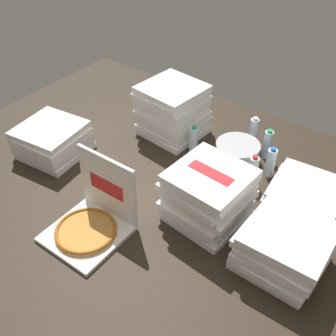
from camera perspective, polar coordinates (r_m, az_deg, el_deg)
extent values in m
cube|color=#2D2319|center=(2.32, -0.47, -4.59)|extent=(3.20, 2.40, 0.02)
cube|color=white|center=(2.16, -11.49, -9.15)|extent=(0.37, 0.37, 0.02)
cylinder|color=#C6893D|center=(2.14, -11.56, -8.80)|extent=(0.32, 0.32, 0.02)
torus|color=#A96324|center=(2.14, -11.59, -8.64)|extent=(0.32, 0.32, 0.02)
cube|color=white|center=(2.11, -8.52, -2.53)|extent=(0.37, 0.03, 0.37)
cube|color=red|center=(2.10, -8.71, -2.67)|extent=(0.22, 0.00, 0.09)
cube|color=white|center=(2.40, 18.67, -4.40)|extent=(0.41, 0.41, 0.04)
cube|color=white|center=(2.38, 18.60, -3.60)|extent=(0.41, 0.41, 0.04)
cube|color=red|center=(2.36, 18.71, -3.21)|extent=(0.25, 0.09, 0.00)
cube|color=white|center=(2.36, 19.20, -2.81)|extent=(0.40, 0.40, 0.04)
cube|color=white|center=(2.07, 15.48, -12.39)|extent=(0.38, 0.38, 0.04)
cube|color=red|center=(2.06, 15.59, -12.01)|extent=(0.24, 0.07, 0.00)
cube|color=white|center=(2.04, 15.68, -11.95)|extent=(0.38, 0.38, 0.04)
cube|color=white|center=(2.01, 15.85, -11.04)|extent=(0.38, 0.38, 0.04)
cube|color=red|center=(1.99, 15.96, -10.65)|extent=(0.24, 0.07, 0.00)
cube|color=white|center=(1.97, 16.53, -10.64)|extent=(0.39, 0.39, 0.04)
cube|color=white|center=(1.95, 16.24, -9.45)|extent=(0.38, 0.38, 0.04)
cube|color=white|center=(1.92, 16.92, -9.00)|extent=(0.38, 0.38, 0.04)
cube|color=white|center=(2.21, 5.68, -6.55)|extent=(0.41, 0.41, 0.04)
cube|color=red|center=(2.19, 5.71, -6.16)|extent=(0.25, 0.09, 0.00)
cube|color=white|center=(2.19, 5.63, -5.47)|extent=(0.39, 0.39, 0.04)
cube|color=red|center=(2.18, 5.67, -5.07)|extent=(0.25, 0.08, 0.00)
cube|color=white|center=(2.16, 5.26, -4.95)|extent=(0.40, 0.40, 0.04)
cube|color=white|center=(2.13, 6.00, -4.11)|extent=(0.39, 0.39, 0.04)
cube|color=red|center=(2.12, 6.04, -3.68)|extent=(0.25, 0.08, 0.00)
cube|color=white|center=(2.11, 5.71, -3.21)|extent=(0.41, 0.41, 0.04)
cube|color=white|center=(2.07, 5.51, -2.60)|extent=(0.42, 0.42, 0.04)
cube|color=white|center=(2.05, 6.12, -1.63)|extent=(0.40, 0.40, 0.04)
cube|color=white|center=(2.01, 6.05, -1.13)|extent=(0.40, 0.40, 0.04)
cube|color=red|center=(2.00, 6.10, -0.66)|extent=(0.25, 0.09, 0.00)
cube|color=white|center=(2.74, -15.65, 2.43)|extent=(0.41, 0.41, 0.04)
cube|color=red|center=(2.72, -15.72, 2.79)|extent=(0.25, 0.09, 0.00)
cube|color=white|center=(2.71, -15.94, 3.07)|extent=(0.40, 0.40, 0.04)
cube|color=white|center=(2.68, -16.02, 3.69)|extent=(0.40, 0.40, 0.04)
cube|color=white|center=(2.66, -16.22, 4.35)|extent=(0.40, 0.40, 0.04)
cube|color=white|center=(2.65, -16.46, 5.26)|extent=(0.41, 0.41, 0.04)
cube|color=white|center=(2.82, 0.82, 5.37)|extent=(0.41, 0.41, 0.04)
cube|color=red|center=(2.81, 0.83, 5.73)|extent=(0.25, 0.09, 0.00)
cube|color=white|center=(2.81, 0.62, 6.12)|extent=(0.39, 0.39, 0.04)
cube|color=white|center=(2.78, 0.90, 6.79)|extent=(0.41, 0.41, 0.04)
cube|color=white|center=(2.75, 0.77, 7.40)|extent=(0.40, 0.40, 0.04)
cube|color=white|center=(2.73, 0.55, 8.10)|extent=(0.38, 0.38, 0.04)
cube|color=red|center=(2.72, 0.55, 8.49)|extent=(0.24, 0.07, 0.00)
cube|color=white|center=(2.73, 0.68, 9.01)|extent=(0.39, 0.39, 0.04)
cube|color=red|center=(2.72, 0.69, 9.40)|extent=(0.25, 0.08, 0.00)
cube|color=white|center=(2.69, 0.65, 9.56)|extent=(0.40, 0.40, 0.04)
cube|color=red|center=(2.68, 0.65, 9.96)|extent=(0.25, 0.08, 0.00)
cube|color=white|center=(2.67, 0.41, 10.32)|extent=(0.40, 0.40, 0.04)
cube|color=white|center=(2.66, 0.62, 11.13)|extent=(0.41, 0.41, 0.04)
cylinder|color=#B7BABF|center=(2.59, 9.79, 2.24)|extent=(0.28, 0.28, 0.12)
cylinder|color=silver|center=(2.64, 13.92, 3.26)|extent=(0.06, 0.06, 0.19)
cylinder|color=#239951|center=(2.58, 14.27, 5.10)|extent=(0.03, 0.03, 0.02)
cylinder|color=white|center=(2.38, 7.97, -0.33)|extent=(0.06, 0.06, 0.19)
cylinder|color=blue|center=(2.32, 8.20, 1.61)|extent=(0.03, 0.03, 0.02)
cylinder|color=silver|center=(2.49, 14.34, 0.71)|extent=(0.06, 0.06, 0.19)
cylinder|color=blue|center=(2.43, 14.72, 2.60)|extent=(0.03, 0.03, 0.02)
cylinder|color=silver|center=(2.60, 3.63, 3.86)|extent=(0.06, 0.06, 0.19)
cylinder|color=#239951|center=(2.54, 3.73, 5.74)|extent=(0.03, 0.03, 0.02)
cylinder|color=silver|center=(2.40, 11.94, -0.40)|extent=(0.06, 0.06, 0.19)
cylinder|color=red|center=(2.34, 12.27, 1.52)|extent=(0.03, 0.03, 0.02)
cylinder|color=silver|center=(2.73, 12.01, 5.04)|extent=(0.06, 0.06, 0.19)
cylinder|color=white|center=(2.68, 12.31, 6.85)|extent=(0.03, 0.03, 0.02)
cylinder|color=silver|center=(2.44, 4.96, 1.16)|extent=(0.06, 0.06, 0.19)
cylinder|color=red|center=(2.38, 5.09, 3.09)|extent=(0.03, 0.03, 0.02)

